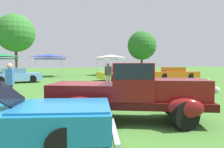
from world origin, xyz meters
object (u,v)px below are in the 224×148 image
Objects in this scene: show_car_skyblue at (15,76)px; canopy_tent_right_field at (111,57)px; feature_pickup_truck at (130,91)px; show_car_orange at (175,73)px; canopy_tent_left_field at (2,56)px; show_car_yellow at (120,74)px; spectator_by_row at (10,83)px; neighbor_convertible at (6,119)px; spectator_between_cars at (148,74)px; canopy_tent_center_field at (49,56)px; spectator_far_side at (108,74)px.

show_car_skyblue is 13.00m from canopy_tent_right_field.
feature_pickup_truck is 16.01m from show_car_orange.
show_car_orange is at bearing -26.39° from canopy_tent_left_field.
show_car_skyblue is at bearing 176.36° from show_car_yellow.
show_car_yellow is 7.77m from canopy_tent_right_field.
show_car_yellow is 12.81m from spectator_by_row.
neighbor_convertible is 1.56× the size of canopy_tent_left_field.
spectator_between_cars is (-6.05, -5.17, 0.31)m from show_car_orange.
neighbor_convertible is at bearing -136.80° from show_car_orange.
spectator_by_row reaches higher than show_car_orange.
spectator_between_cars is (-0.45, -6.04, 0.31)m from show_car_yellow.
show_car_yellow is 2.67× the size of spectator_by_row.
canopy_tent_right_field is (9.92, 21.12, 1.84)m from neighbor_convertible.
spectator_by_row is 17.19m from canopy_tent_center_field.
canopy_tent_right_field is at bearing -0.15° from canopy_tent_center_field.
canopy_tent_left_field is (-6.08, 20.28, 1.55)m from feature_pickup_truck.
show_car_yellow is at bearing -3.64° from show_car_skyblue.
neighbor_convertible is 10.92m from spectator_between_cars.
show_car_skyblue is 0.93× the size of show_car_yellow.
show_car_yellow is 6.27m from spectator_far_side.
spectator_far_side is 13.24m from canopy_tent_center_field.
canopy_tent_right_field is (-3.83, 8.22, 1.82)m from show_car_orange.
spectator_by_row is (-8.05, -3.53, 0.00)m from spectator_between_cars.
spectator_by_row reaches higher than neighbor_convertible.
feature_pickup_truck is 1.40× the size of canopy_tent_center_field.
spectator_between_cars reaches higher than neighbor_convertible.
spectator_by_row is 17.23m from canopy_tent_left_field.
canopy_tent_right_field is at bearing 76.39° from show_car_yellow.
canopy_tent_center_field is at bearing 81.72° from spectator_by_row.
show_car_skyblue and show_car_orange have the same top height.
canopy_tent_center_field is at bearing 92.99° from feature_pickup_truck.
canopy_tent_right_field is (7.81, -0.02, -0.00)m from canopy_tent_center_field.
show_car_skyblue and show_car_yellow have the same top height.
show_car_skyblue is at bearing -114.90° from canopy_tent_center_field.
show_car_skyblue is 2.49× the size of spectator_between_cars.
feature_pickup_truck is 3.31m from neighbor_convertible.
spectator_far_side is 13.77m from canopy_tent_right_field.
spectator_far_side is (5.42, 4.12, 0.00)m from spectator_by_row.
spectator_far_side is (-3.08, -5.45, 0.31)m from show_car_yellow.
canopy_tent_left_field is (-7.97, 12.85, 1.51)m from spectator_far_side.
canopy_tent_left_field is at bearing 105.36° from show_car_skyblue.
show_car_yellow is at bearing -103.61° from canopy_tent_right_field.
show_car_skyblue is 0.88× the size of show_car_orange.
neighbor_convertible is 23.41m from canopy_tent_right_field.
show_car_orange is at bearing 27.83° from spectator_far_side.
canopy_tent_center_field is at bearing -0.32° from canopy_tent_left_field.
spectator_between_cars is 13.65m from canopy_tent_right_field.
show_car_orange is (13.75, 12.91, 0.02)m from neighbor_convertible.
neighbor_convertible is 2.89× the size of spectator_between_cars.
canopy_tent_left_field is (-2.90, 21.17, 1.84)m from neighbor_convertible.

